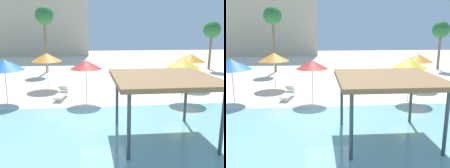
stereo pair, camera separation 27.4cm
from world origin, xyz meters
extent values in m
plane|color=beige|center=(0.00, 0.00, 0.00)|extent=(80.00, 80.00, 0.00)
cube|color=#7AB7C1|center=(0.00, -5.25, 0.02)|extent=(44.00, 13.50, 0.04)
cylinder|color=#42474C|center=(0.60, -1.32, 1.26)|extent=(0.14, 0.14, 2.53)
cylinder|color=#42474C|center=(4.02, -1.32, 1.26)|extent=(0.14, 0.14, 2.53)
cylinder|color=#42474C|center=(0.60, -4.74, 1.26)|extent=(0.14, 0.14, 2.53)
cylinder|color=#42474C|center=(4.02, -4.74, 1.26)|extent=(0.14, 0.14, 2.53)
cube|color=olive|center=(2.31, -3.03, 2.62)|extent=(4.13, 4.13, 0.18)
cylinder|color=silver|center=(7.27, 5.91, 1.04)|extent=(0.06, 0.06, 2.09)
cone|color=orange|center=(7.27, 5.91, 2.40)|extent=(2.25, 2.25, 0.62)
cylinder|color=silver|center=(-5.88, 3.04, 1.05)|extent=(0.06, 0.06, 2.10)
cone|color=blue|center=(-5.88, 3.04, 2.43)|extent=(2.44, 2.44, 0.67)
cylinder|color=silver|center=(-3.88, 6.77, 1.07)|extent=(0.06, 0.06, 2.14)
cone|color=orange|center=(-3.88, 6.77, 2.45)|extent=(2.31, 2.31, 0.64)
cylinder|color=silver|center=(-0.87, 2.67, 1.08)|extent=(0.06, 0.06, 2.16)
cone|color=red|center=(-0.87, 2.67, 2.43)|extent=(1.99, 1.99, 0.55)
cylinder|color=silver|center=(5.27, 2.36, 1.09)|extent=(0.06, 0.06, 2.18)
cone|color=yellow|center=(5.27, 2.36, 2.47)|extent=(2.15, 2.15, 0.59)
cylinder|color=white|center=(-2.48, 2.80, 0.11)|extent=(0.05, 0.05, 0.22)
cylinder|color=white|center=(-2.96, 2.89, 0.11)|extent=(0.05, 0.05, 0.22)
cylinder|color=white|center=(-2.23, 4.22, 0.11)|extent=(0.05, 0.05, 0.22)
cylinder|color=white|center=(-2.70, 4.31, 0.11)|extent=(0.05, 0.05, 0.22)
cube|color=white|center=(-2.59, 3.56, 0.27)|extent=(0.91, 1.88, 0.10)
cube|color=white|center=(-2.46, 4.29, 0.55)|extent=(0.68, 0.61, 0.40)
cylinder|color=brown|center=(-5.10, 14.47, 2.79)|extent=(0.28, 0.28, 5.58)
sphere|color=#286B33|center=(-5.10, 14.47, 5.93)|extent=(1.90, 1.90, 1.90)
cylinder|color=brown|center=(13.25, 14.56, 2.07)|extent=(0.28, 0.28, 4.14)
sphere|color=#286B33|center=(13.25, 14.56, 4.49)|extent=(1.90, 1.90, 1.90)
cube|color=beige|center=(-9.72, 34.70, 8.19)|extent=(18.47, 9.35, 16.38)
camera|label=1|loc=(-0.80, -12.76, 4.62)|focal=39.96mm
camera|label=2|loc=(-0.53, -12.78, 4.62)|focal=39.96mm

